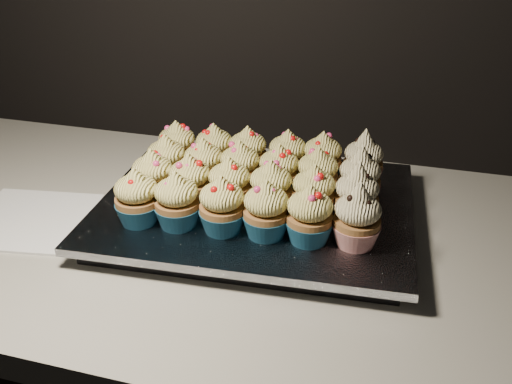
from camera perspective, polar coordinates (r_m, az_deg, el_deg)
worktop at (r=0.85m, az=2.45°, el=-5.43°), size 2.44×0.64×0.04m
napkin at (r=0.94m, az=-21.79°, el=-2.56°), size 0.20×0.20×0.00m
baking_tray at (r=0.87m, az=0.00°, el=-2.27°), size 0.45×0.35×0.02m
foil_lining at (r=0.86m, az=0.00°, el=-1.29°), size 0.49×0.39×0.01m
cupcake_0 at (r=0.80m, az=-11.82°, el=-0.63°), size 0.06×0.06×0.08m
cupcake_1 at (r=0.79m, az=-7.92°, el=-0.95°), size 0.06×0.06×0.08m
cupcake_2 at (r=0.77m, az=-3.43°, el=-1.44°), size 0.06×0.06×0.08m
cupcake_3 at (r=0.76m, az=1.02°, el=-1.90°), size 0.06×0.06×0.08m
cupcake_4 at (r=0.75m, az=5.37°, el=-2.42°), size 0.06×0.06×0.08m
cupcake_5 at (r=0.75m, az=10.09°, el=-2.60°), size 0.06×0.06×0.10m
cupcake_6 at (r=0.86m, az=-10.26°, el=1.42°), size 0.06×0.06×0.08m
cupcake_7 at (r=0.83m, az=-6.61°, el=0.96°), size 0.06×0.06×0.08m
cupcake_8 at (r=0.82m, az=-2.67°, el=0.61°), size 0.06×0.06×0.08m
cupcake_9 at (r=0.81m, az=1.48°, el=0.27°), size 0.06×0.06×0.08m
cupcake_10 at (r=0.80m, az=5.77°, el=-0.19°), size 0.06×0.06×0.08m
cupcake_11 at (r=0.80m, az=10.03°, el=-0.43°), size 0.06×0.06×0.10m
cupcake_12 at (r=0.91m, az=-8.93°, el=3.03°), size 0.06×0.06×0.08m
cupcake_13 at (r=0.89m, az=-5.25°, el=2.67°), size 0.06×0.06×0.08m
cupcake_14 at (r=0.87m, az=-1.62°, el=2.40°), size 0.06×0.06×0.08m
cupcake_15 at (r=0.86m, az=2.30°, el=2.03°), size 0.06×0.06×0.08m
cupcake_16 at (r=0.86m, az=6.17°, el=1.67°), size 0.06×0.06×0.08m
cupcake_17 at (r=0.85m, az=10.31°, el=1.35°), size 0.06×0.06×0.10m
cupcake_18 at (r=0.96m, az=-7.87°, el=4.50°), size 0.06×0.06×0.08m
cupcake_19 at (r=0.94m, az=-4.19°, el=4.25°), size 0.06×0.06×0.08m
cupcake_20 at (r=0.93m, az=-0.83°, el=3.96°), size 0.06×0.06×0.08m
cupcake_21 at (r=0.91m, az=3.18°, el=3.58°), size 0.06×0.06×0.08m
cupcake_22 at (r=0.91m, az=6.64°, el=3.34°), size 0.06×0.06×0.08m
cupcake_23 at (r=0.91m, az=10.68°, el=3.06°), size 0.06×0.06×0.10m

